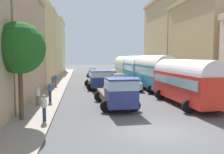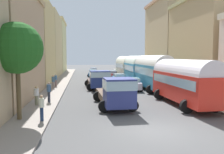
{
  "view_description": "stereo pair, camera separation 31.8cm",
  "coord_description": "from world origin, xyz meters",
  "px_view_note": "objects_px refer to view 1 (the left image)",
  "views": [
    {
      "loc": [
        -4.22,
        -12.22,
        4.12
      ],
      "look_at": [
        0.0,
        18.42,
        1.41
      ],
      "focal_mm": 37.7,
      "sensor_mm": 36.0,
      "label": 1
    },
    {
      "loc": [
        -3.9,
        -12.26,
        4.12
      ],
      "look_at": [
        0.0,
        18.42,
        1.41
      ],
      "focal_mm": 37.7,
      "sensor_mm": 36.0,
      "label": 2
    }
  ],
  "objects_px": {
    "car_1": "(92,71)",
    "pedestrian_4": "(56,80)",
    "parked_bus_2": "(135,68)",
    "car_2": "(132,84)",
    "cargo_truck_1": "(99,79)",
    "parked_bus_0": "(185,80)",
    "parked_bus_1": "(152,71)",
    "car_3": "(119,79)",
    "car_4": "(111,74)",
    "pedestrian_0": "(44,107)",
    "cargo_truck_0": "(117,92)",
    "pedestrian_2": "(38,95)",
    "pedestrian_3": "(53,81)",
    "pedestrian_1": "(50,91)",
    "car_0": "(92,73)",
    "parked_bus_3": "(125,66)"
  },
  "relations": [
    {
      "from": "car_3",
      "to": "car_4",
      "type": "distance_m",
      "value": 9.46
    },
    {
      "from": "pedestrian_0",
      "to": "pedestrian_4",
      "type": "height_order",
      "value": "pedestrian_4"
    },
    {
      "from": "parked_bus_0",
      "to": "car_1",
      "type": "height_order",
      "value": "parked_bus_0"
    },
    {
      "from": "car_0",
      "to": "pedestrian_1",
      "type": "height_order",
      "value": "pedestrian_1"
    },
    {
      "from": "parked_bus_2",
      "to": "car_4",
      "type": "distance_m",
      "value": 8.18
    },
    {
      "from": "parked_bus_2",
      "to": "cargo_truck_0",
      "type": "bearing_deg",
      "value": -107.68
    },
    {
      "from": "pedestrian_0",
      "to": "pedestrian_2",
      "type": "height_order",
      "value": "pedestrian_0"
    },
    {
      "from": "car_2",
      "to": "pedestrian_0",
      "type": "xyz_separation_m",
      "value": [
        -8.59,
        -13.33,
        0.24
      ]
    },
    {
      "from": "car_0",
      "to": "car_4",
      "type": "distance_m",
      "value": 5.02
    },
    {
      "from": "parked_bus_2",
      "to": "cargo_truck_1",
      "type": "distance_m",
      "value": 10.0
    },
    {
      "from": "parked_bus_2",
      "to": "pedestrian_1",
      "type": "xyz_separation_m",
      "value": [
        -11.42,
        -15.88,
        -1.25
      ]
    },
    {
      "from": "car_1",
      "to": "parked_bus_1",
      "type": "bearing_deg",
      "value": -77.71
    },
    {
      "from": "parked_bus_1",
      "to": "pedestrian_4",
      "type": "bearing_deg",
      "value": 161.7
    },
    {
      "from": "parked_bus_3",
      "to": "cargo_truck_0",
      "type": "xyz_separation_m",
      "value": [
        -5.9,
        -27.5,
        -0.98
      ]
    },
    {
      "from": "parked_bus_1",
      "to": "pedestrian_0",
      "type": "bearing_deg",
      "value": -130.2
    },
    {
      "from": "pedestrian_1",
      "to": "pedestrian_2",
      "type": "bearing_deg",
      "value": -123.51
    },
    {
      "from": "parked_bus_1",
      "to": "parked_bus_2",
      "type": "bearing_deg",
      "value": 90.0
    },
    {
      "from": "parked_bus_1",
      "to": "car_1",
      "type": "bearing_deg",
      "value": 102.29
    },
    {
      "from": "car_0",
      "to": "car_1",
      "type": "distance_m",
      "value": 6.94
    },
    {
      "from": "car_1",
      "to": "pedestrian_4",
      "type": "bearing_deg",
      "value": -104.87
    },
    {
      "from": "pedestrian_4",
      "to": "parked_bus_0",
      "type": "bearing_deg",
      "value": -47.23
    },
    {
      "from": "cargo_truck_0",
      "to": "pedestrian_0",
      "type": "height_order",
      "value": "cargo_truck_0"
    },
    {
      "from": "parked_bus_2",
      "to": "car_0",
      "type": "relative_size",
      "value": 2.45
    },
    {
      "from": "parked_bus_3",
      "to": "car_2",
      "type": "bearing_deg",
      "value": -97.82
    },
    {
      "from": "parked_bus_0",
      "to": "pedestrian_2",
      "type": "distance_m",
      "value": 12.33
    },
    {
      "from": "parked_bus_3",
      "to": "car_4",
      "type": "distance_m",
      "value": 3.6
    },
    {
      "from": "parked_bus_2",
      "to": "pedestrian_1",
      "type": "height_order",
      "value": "parked_bus_2"
    },
    {
      "from": "parked_bus_0",
      "to": "parked_bus_1",
      "type": "relative_size",
      "value": 0.95
    },
    {
      "from": "car_3",
      "to": "pedestrian_0",
      "type": "height_order",
      "value": "pedestrian_0"
    },
    {
      "from": "parked_bus_1",
      "to": "car_0",
      "type": "xyz_separation_m",
      "value": [
        -6.37,
        20.07,
        -1.63
      ]
    },
    {
      "from": "cargo_truck_0",
      "to": "car_2",
      "type": "xyz_separation_m",
      "value": [
        3.46,
        9.79,
        -0.54
      ]
    },
    {
      "from": "car_3",
      "to": "car_4",
      "type": "height_order",
      "value": "car_3"
    },
    {
      "from": "cargo_truck_1",
      "to": "pedestrian_4",
      "type": "xyz_separation_m",
      "value": [
        -5.49,
        2.49,
        -0.21
      ]
    },
    {
      "from": "car_0",
      "to": "cargo_truck_1",
      "type": "bearing_deg",
      "value": -90.41
    },
    {
      "from": "car_0",
      "to": "pedestrian_3",
      "type": "bearing_deg",
      "value": -107.95
    },
    {
      "from": "cargo_truck_1",
      "to": "car_3",
      "type": "relative_size",
      "value": 1.85
    },
    {
      "from": "pedestrian_0",
      "to": "car_4",
      "type": "bearing_deg",
      "value": 74.56
    },
    {
      "from": "pedestrian_3",
      "to": "cargo_truck_1",
      "type": "bearing_deg",
      "value": -8.07
    },
    {
      "from": "parked_bus_2",
      "to": "cargo_truck_1",
      "type": "relative_size",
      "value": 1.32
    },
    {
      "from": "parked_bus_2",
      "to": "car_2",
      "type": "xyz_separation_m",
      "value": [
        -2.43,
        -8.71,
        -1.57
      ]
    },
    {
      "from": "cargo_truck_1",
      "to": "parked_bus_0",
      "type": "bearing_deg",
      "value": -58.17
    },
    {
      "from": "car_3",
      "to": "pedestrian_2",
      "type": "xyz_separation_m",
      "value": [
        -9.26,
        -15.17,
        0.19
      ]
    },
    {
      "from": "cargo_truck_1",
      "to": "pedestrian_4",
      "type": "distance_m",
      "value": 6.03
    },
    {
      "from": "parked_bus_0",
      "to": "parked_bus_1",
      "type": "height_order",
      "value": "parked_bus_1"
    },
    {
      "from": "pedestrian_2",
      "to": "car_3",
      "type": "bearing_deg",
      "value": 58.58
    },
    {
      "from": "car_1",
      "to": "cargo_truck_1",
      "type": "bearing_deg",
      "value": -91.4
    },
    {
      "from": "cargo_truck_0",
      "to": "cargo_truck_1",
      "type": "xyz_separation_m",
      "value": [
        -0.61,
        10.98,
        -0.06
      ]
    },
    {
      "from": "parked_bus_3",
      "to": "car_0",
      "type": "relative_size",
      "value": 2.56
    },
    {
      "from": "pedestrian_1",
      "to": "car_0",
      "type": "bearing_deg",
      "value": 79.39
    },
    {
      "from": "car_3",
      "to": "cargo_truck_1",
      "type": "bearing_deg",
      "value": -122.37
    }
  ]
}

